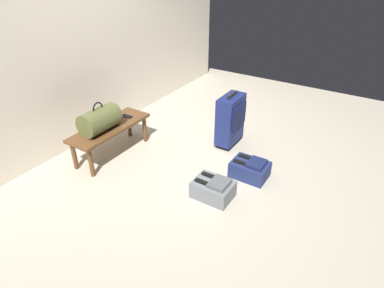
# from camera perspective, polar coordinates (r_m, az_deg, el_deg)

# --- Properties ---
(ground_plane) EXTENTS (6.60, 6.60, 0.00)m
(ground_plane) POSITION_cam_1_polar(r_m,az_deg,el_deg) (3.53, 0.28, -5.24)
(ground_plane) COLOR #B2A893
(back_wall) EXTENTS (6.00, 0.10, 2.80)m
(back_wall) POSITION_cam_1_polar(r_m,az_deg,el_deg) (4.00, -20.71, 19.28)
(back_wall) COLOR silver
(back_wall) RESTS_ON ground
(bench) EXTENTS (1.00, 0.36, 0.37)m
(bench) POSITION_cam_1_polar(r_m,az_deg,el_deg) (3.82, -14.19, 2.35)
(bench) COLOR brown
(bench) RESTS_ON ground
(duffel_bag_olive) EXTENTS (0.44, 0.26, 0.34)m
(duffel_bag_olive) POSITION_cam_1_polar(r_m,az_deg,el_deg) (3.66, -15.94, 4.12)
(duffel_bag_olive) COLOR #51562D
(duffel_bag_olive) RESTS_ON bench
(cell_phone) EXTENTS (0.07, 0.14, 0.01)m
(cell_phone) POSITION_cam_1_polar(r_m,az_deg,el_deg) (3.97, -11.43, 4.80)
(cell_phone) COLOR black
(cell_phone) RESTS_ON bench
(suitcase_upright_navy) EXTENTS (0.40, 0.23, 0.67)m
(suitcase_upright_navy) POSITION_cam_1_polar(r_m,az_deg,el_deg) (3.91, 6.78, 4.37)
(suitcase_upright_navy) COLOR navy
(suitcase_upright_navy) RESTS_ON ground
(backpack_grey) EXTENTS (0.28, 0.38, 0.21)m
(backpack_grey) POSITION_cam_1_polar(r_m,az_deg,el_deg) (3.18, 3.77, -7.86)
(backpack_grey) COLOR slate
(backpack_grey) RESTS_ON ground
(backpack_navy) EXTENTS (0.28, 0.38, 0.21)m
(backpack_navy) POSITION_cam_1_polar(r_m,az_deg,el_deg) (3.49, 10.17, -4.34)
(backpack_navy) COLOR navy
(backpack_navy) RESTS_ON ground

